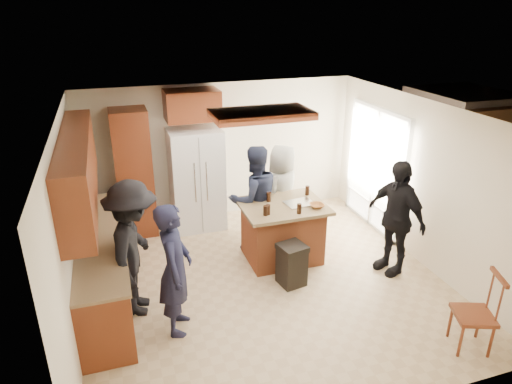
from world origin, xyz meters
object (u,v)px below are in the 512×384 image
object	(u,v)px
person_front_left	(175,269)
person_behind_right	(282,193)
person_counter	(134,249)
trash_bin	(292,264)
refrigerator	(197,179)
kitchen_island	(282,231)
person_side_right	(395,217)
spindle_chair	(475,315)
person_behind_left	(255,199)

from	to	relation	value
person_front_left	person_behind_right	size ratio (longest dim) A/B	1.03
person_front_left	person_counter	size ratio (longest dim) A/B	0.93
trash_bin	person_front_left	bearing A→B (deg)	-164.79
person_behind_right	refrigerator	bearing A→B (deg)	-73.96
kitchen_island	person_counter	bearing A→B (deg)	-163.89
person_side_right	spindle_chair	world-z (taller)	person_side_right
person_side_right	person_counter	bearing A→B (deg)	-106.28
person_behind_left	person_behind_right	size ratio (longest dim) A/B	1.07
person_behind_left	spindle_chair	xyz separation A→B (m)	(1.69, -3.05, -0.43)
person_behind_left	person_side_right	size ratio (longest dim) A/B	1.00
person_behind_right	person_side_right	distance (m)	1.92
person_behind_left	person_counter	distance (m)	2.24
person_side_right	person_behind_left	bearing A→B (deg)	-139.61
person_front_left	refrigerator	size ratio (longest dim) A/B	0.94
trash_bin	spindle_chair	size ratio (longest dim) A/B	0.63
person_front_left	person_side_right	size ratio (longest dim) A/B	0.96
person_counter	person_front_left	bearing A→B (deg)	-128.78
person_side_right	kitchen_island	xyz separation A→B (m)	(-1.44, 0.83, -0.40)
person_behind_left	kitchen_island	bearing A→B (deg)	118.77
person_behind_right	spindle_chair	distance (m)	3.49
person_side_right	trash_bin	bearing A→B (deg)	-107.43
person_front_left	refrigerator	distance (m)	2.85
person_behind_left	refrigerator	xyz separation A→B (m)	(-0.72, 1.10, 0.02)
kitchen_island	spindle_chair	size ratio (longest dim) A/B	1.29
trash_bin	refrigerator	bearing A→B (deg)	111.56
person_counter	spindle_chair	xyz separation A→B (m)	(3.64, -1.95, -0.46)
person_behind_left	person_counter	bearing A→B (deg)	23.44
person_side_right	person_counter	distance (m)	3.70
person_side_right	spindle_chair	size ratio (longest dim) A/B	1.76
person_behind_left	person_side_right	distance (m)	2.17
person_front_left	trash_bin	size ratio (longest dim) A/B	2.69
person_counter	refrigerator	xyz separation A→B (m)	(1.23, 2.20, -0.01)
person_front_left	spindle_chair	distance (m)	3.53
person_counter	refrigerator	distance (m)	2.52
person_front_left	spindle_chair	size ratio (longest dim) A/B	1.70
person_counter	kitchen_island	xyz separation A→B (m)	(2.26, 0.65, -0.43)
person_counter	person_behind_right	bearing A→B (deg)	-49.47
person_behind_left	person_counter	world-z (taller)	person_counter
person_side_right	person_counter	world-z (taller)	person_counter
person_counter	person_side_right	bearing A→B (deg)	-80.13
person_front_left	spindle_chair	bearing A→B (deg)	-98.97
person_behind_left	person_front_left	bearing A→B (deg)	41.00
person_side_right	kitchen_island	size ratio (longest dim) A/B	1.37
person_side_right	refrigerator	distance (m)	3.43
refrigerator	kitchen_island	size ratio (longest dim) A/B	1.41
person_front_left	kitchen_island	distance (m)	2.21
person_behind_right	trash_bin	world-z (taller)	person_behind_right
spindle_chair	trash_bin	bearing A→B (deg)	128.80
person_side_right	refrigerator	bearing A→B (deg)	-147.46
person_front_left	kitchen_island	xyz separation A→B (m)	(1.83, 1.18, -0.37)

